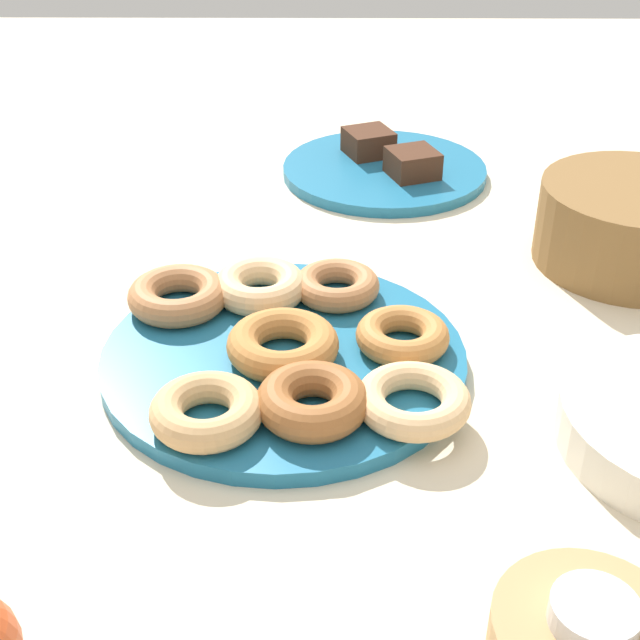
% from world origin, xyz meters
% --- Properties ---
extents(ground_plane, '(2.40, 2.40, 0.00)m').
position_xyz_m(ground_plane, '(0.00, 0.00, 0.00)').
color(ground_plane, beige).
extents(donut_plate, '(0.30, 0.30, 0.01)m').
position_xyz_m(donut_plate, '(0.00, 0.00, 0.01)').
color(donut_plate, '#1E6B93').
rests_on(donut_plate, ground_plane).
extents(donut_0, '(0.10, 0.10, 0.03)m').
position_xyz_m(donut_0, '(0.09, 0.03, 0.03)').
color(donut_0, '#995B2D').
rests_on(donut_0, donut_plate).
extents(donut_1, '(0.11, 0.11, 0.03)m').
position_xyz_m(donut_1, '(-0.08, -0.02, 0.03)').
color(donut_1, '#EABC84').
rests_on(donut_1, donut_plate).
extents(donut_2, '(0.13, 0.13, 0.03)m').
position_xyz_m(donut_2, '(0.01, 0.00, 0.03)').
color(donut_2, '#BC7A3D').
rests_on(donut_2, donut_plate).
extents(donut_3, '(0.11, 0.11, 0.03)m').
position_xyz_m(donut_3, '(0.10, -0.05, 0.03)').
color(donut_3, tan).
rests_on(donut_3, donut_plate).
extents(donut_4, '(0.11, 0.11, 0.02)m').
position_xyz_m(donut_4, '(-0.01, 0.10, 0.02)').
color(donut_4, '#BC7A3D').
rests_on(donut_4, donut_plate).
extents(donut_5, '(0.09, 0.09, 0.02)m').
position_xyz_m(donut_5, '(-0.09, 0.04, 0.02)').
color(donut_5, '#B27547').
rests_on(donut_5, donut_plate).
extents(donut_6, '(0.11, 0.11, 0.03)m').
position_xyz_m(donut_6, '(-0.07, -0.10, 0.03)').
color(donut_6, '#B27547').
rests_on(donut_6, donut_plate).
extents(donut_7, '(0.09, 0.09, 0.02)m').
position_xyz_m(donut_7, '(0.08, 0.10, 0.02)').
color(donut_7, '#EABC84').
rests_on(donut_7, donut_plate).
extents(cake_plate, '(0.25, 0.25, 0.01)m').
position_xyz_m(cake_plate, '(-0.40, 0.11, 0.01)').
color(cake_plate, '#1E6B93').
rests_on(cake_plate, ground_plane).
extents(brownie_near, '(0.07, 0.07, 0.03)m').
position_xyz_m(brownie_near, '(-0.44, 0.09, 0.03)').
color(brownie_near, '#472819').
rests_on(brownie_near, cake_plate).
extents(brownie_far, '(0.07, 0.07, 0.03)m').
position_xyz_m(brownie_far, '(-0.37, 0.14, 0.03)').
color(brownie_far, '#472819').
rests_on(brownie_far, cake_plate).
extents(candle_holder, '(0.11, 0.11, 0.03)m').
position_xyz_m(candle_holder, '(0.28, 0.18, 0.01)').
color(candle_holder, tan).
rests_on(candle_holder, ground_plane).
extents(tealight, '(0.05, 0.05, 0.01)m').
position_xyz_m(tealight, '(0.28, 0.18, 0.04)').
color(tealight, silver).
rests_on(tealight, candle_holder).
extents(basket, '(0.24, 0.24, 0.08)m').
position_xyz_m(basket, '(-0.18, 0.34, 0.04)').
color(basket, brown).
rests_on(basket, ground_plane).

